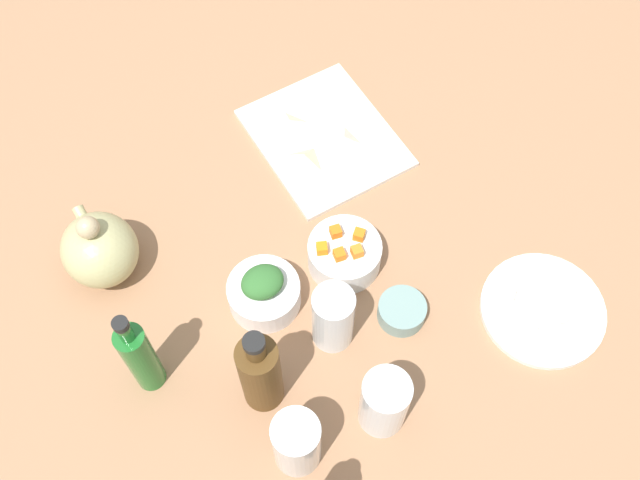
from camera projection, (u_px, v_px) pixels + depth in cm
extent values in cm
cube|color=#A27351|center=(320.00, 258.00, 132.54)|extent=(190.00, 190.00, 3.00)
cube|color=silver|center=(325.00, 138.00, 143.09)|extent=(29.20, 24.55, 1.00)
cylinder|color=white|center=(543.00, 310.00, 125.32)|extent=(21.04, 21.04, 1.20)
cylinder|color=white|center=(264.00, 294.00, 124.40)|extent=(12.22, 12.22, 5.45)
cylinder|color=white|center=(344.00, 255.00, 127.85)|extent=(12.69, 12.69, 5.84)
cylinder|color=gray|center=(402.00, 311.00, 123.83)|extent=(8.08, 8.08, 3.68)
ellipsoid|color=tan|center=(100.00, 250.00, 124.88)|extent=(13.57, 12.80, 11.86)
sphere|color=tan|center=(88.00, 228.00, 118.38)|extent=(3.80, 3.80, 3.80)
cylinder|color=tan|center=(84.00, 220.00, 125.99)|extent=(5.38, 2.00, 3.93)
cylinder|color=#1C6A25|center=(141.00, 358.00, 112.58)|extent=(4.67, 4.67, 17.36)
cylinder|color=#1C6A25|center=(125.00, 332.00, 103.29)|extent=(2.10, 2.10, 3.96)
cylinder|color=black|center=(120.00, 324.00, 101.04)|extent=(2.34, 2.34, 1.20)
cylinder|color=#523516|center=(260.00, 374.00, 111.28)|extent=(6.34, 6.34, 17.47)
cylinder|color=#523516|center=(255.00, 349.00, 102.10)|extent=(2.85, 2.85, 3.58)
cylinder|color=black|center=(254.00, 343.00, 100.02)|extent=(3.17, 3.17, 1.20)
cylinder|color=white|center=(333.00, 318.00, 117.86)|extent=(6.81, 6.81, 13.62)
cylinder|color=white|center=(384.00, 402.00, 111.27)|extent=(7.39, 7.39, 13.38)
cylinder|color=white|center=(297.00, 443.00, 108.45)|extent=(7.23, 7.23, 13.15)
cube|color=orange|center=(336.00, 232.00, 125.66)|extent=(2.16, 2.16, 1.80)
cube|color=orange|center=(357.00, 251.00, 123.81)|extent=(2.11, 2.11, 1.80)
cube|color=orange|center=(359.00, 235.00, 125.38)|extent=(2.54, 2.54, 1.80)
cube|color=orange|center=(339.00, 254.00, 123.52)|extent=(2.11, 2.11, 1.80)
cube|color=orange|center=(322.00, 248.00, 124.09)|extent=(2.38, 2.38, 1.80)
ellipsoid|color=#336B2F|center=(262.00, 282.00, 120.38)|extent=(6.30, 7.32, 3.77)
cube|color=white|center=(547.00, 285.00, 125.66)|extent=(2.91, 2.91, 2.20)
cube|color=white|center=(560.00, 318.00, 122.73)|extent=(2.44, 2.44, 2.20)
cube|color=white|center=(532.00, 325.00, 122.13)|extent=(2.59, 2.59, 2.20)
cube|color=silver|center=(522.00, 298.00, 124.49)|extent=(3.10, 3.10, 2.20)
pyramid|color=beige|center=(304.00, 159.00, 138.35)|extent=(7.59, 7.62, 2.84)
pyramid|color=beige|center=(344.00, 140.00, 140.81)|extent=(7.55, 7.38, 2.22)
pyramid|color=beige|center=(290.00, 123.00, 142.96)|extent=(6.22, 6.28, 2.00)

